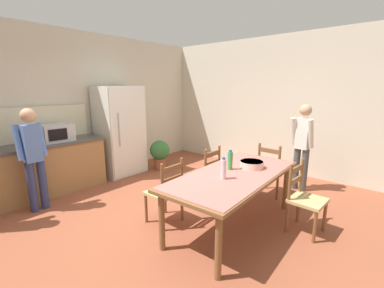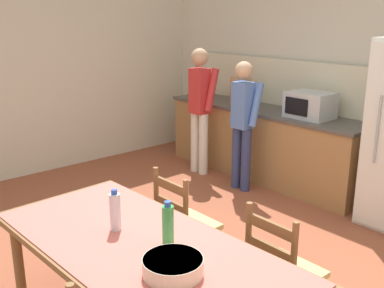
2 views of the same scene
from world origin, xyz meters
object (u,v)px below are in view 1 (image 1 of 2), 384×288
object	(u,v)px
microwave	(56,133)
chair_side_far_right	(206,174)
bottle_off_centre	(230,160)
serving_bowl	(252,164)
bottle_near_centre	(223,169)
refrigerator	(120,131)
dining_table	(234,178)
chair_side_near_right	(305,199)
person_by_table	(302,143)
person_at_counter	(33,155)
chair_head_end	(271,170)
potted_plant	(160,153)
chair_side_far_left	(166,192)

from	to	relation	value
microwave	chair_side_far_right	xyz separation A→B (m)	(1.38, -2.23, -0.61)
microwave	bottle_off_centre	distance (m)	3.08
serving_bowl	bottle_near_centre	bearing A→B (deg)	175.94
refrigerator	dining_table	distance (m)	3.02
refrigerator	chair_side_near_right	bearing A→B (deg)	-87.25
chair_side_far_right	person_by_table	bearing A→B (deg)	145.33
chair_side_far_right	refrigerator	bearing A→B (deg)	-86.63
refrigerator	person_at_counter	bearing A→B (deg)	-164.68
person_by_table	chair_head_end	bearing A→B (deg)	-21.84
microwave	dining_table	size ratio (longest dim) A/B	0.23
dining_table	person_at_counter	bearing A→B (deg)	121.03
serving_bowl	person_at_counter	bearing A→B (deg)	126.23
chair_side_far_right	person_by_table	xyz separation A→B (m)	(1.45, -1.03, 0.43)
serving_bowl	person_by_table	world-z (taller)	person_by_table
microwave	chair_side_near_right	world-z (taller)	microwave
microwave	person_at_counter	size ratio (longest dim) A/B	0.32
bottle_near_centre	dining_table	bearing A→B (deg)	2.46
dining_table	serving_bowl	distance (m)	0.39
dining_table	person_by_table	world-z (taller)	person_by_table
microwave	person_by_table	size ratio (longest dim) A/B	0.32
microwave	bottle_near_centre	bearing A→B (deg)	-77.27
serving_bowl	person_at_counter	distance (m)	3.16
refrigerator	person_by_table	xyz separation A→B (m)	(1.56, -3.23, -0.06)
serving_bowl	potted_plant	size ratio (longest dim) A/B	0.48
dining_table	chair_head_end	distance (m)	1.36
microwave	chair_side_far_left	distance (m)	2.39
serving_bowl	person_at_counter	xyz separation A→B (m)	(-1.87, 2.55, 0.07)
chair_head_end	chair_side_near_right	xyz separation A→B (m)	(-0.83, -0.81, 0.00)
person_at_counter	chair_side_far_right	bearing A→B (deg)	-131.39
chair_side_far_left	chair_side_near_right	xyz separation A→B (m)	(1.01, -1.50, 0.00)
refrigerator	person_by_table	bearing A→B (deg)	-64.24
chair_side_far_left	chair_side_near_right	size ratio (longest dim) A/B	1.00
person_at_counter	serving_bowl	bearing A→B (deg)	-143.77
chair_side_near_right	chair_side_far_right	size ratio (longest dim) A/B	1.00
microwave	chair_side_far_right	world-z (taller)	microwave
person_at_counter	person_by_table	bearing A→B (deg)	-128.88
dining_table	chair_head_end	xyz separation A→B (m)	(1.34, 0.06, -0.24)
refrigerator	chair_side_far_left	distance (m)	2.44
microwave	dining_table	world-z (taller)	microwave
microwave	person_by_table	world-z (taller)	person_by_table
bottle_near_centre	chair_side_near_right	world-z (taller)	bottle_near_centre
bottle_off_centre	serving_bowl	size ratio (longest dim) A/B	0.84
chair_side_near_right	potted_plant	distance (m)	3.36
dining_table	person_at_counter	size ratio (longest dim) A/B	1.38
bottle_near_centre	chair_side_far_left	size ratio (longest dim) A/B	0.30
microwave	chair_side_near_right	xyz separation A→B (m)	(1.45, -3.76, -0.61)
dining_table	chair_side_far_left	bearing A→B (deg)	123.95
microwave	serving_bowl	distance (m)	3.35
chair_side_near_right	chair_side_far_left	bearing A→B (deg)	126.87
chair_side_far_right	person_at_counter	bearing A→B (deg)	-40.82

